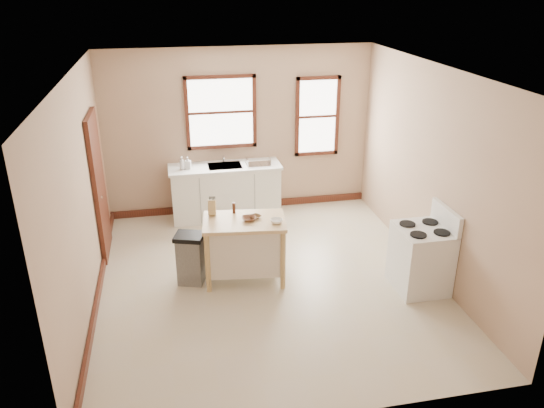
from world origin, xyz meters
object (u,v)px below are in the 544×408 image
(dish_rack, at_px, (258,162))
(knife_block, at_px, (212,208))
(soap_bottle_a, at_px, (182,163))
(gas_stove, at_px, (422,249))
(bowl_c, at_px, (277,221))
(kitchen_island, at_px, (245,250))
(bowl_b, at_px, (255,217))
(soap_bottle_b, at_px, (188,163))
(trash_bin, at_px, (191,259))
(pepper_grinder, at_px, (234,208))
(bowl_a, at_px, (249,219))

(dish_rack, relative_size, knife_block, 2.00)
(soap_bottle_a, bearing_deg, gas_stove, -18.49)
(bowl_c, bearing_deg, gas_stove, -15.46)
(kitchen_island, xyz_separation_m, bowl_b, (0.15, 0.03, 0.46))
(soap_bottle_b, height_order, gas_stove, gas_stove)
(soap_bottle_a, distance_m, knife_block, 1.81)
(soap_bottle_b, relative_size, bowl_c, 1.26)
(soap_bottle_a, distance_m, dish_rack, 1.25)
(bowl_b, relative_size, bowl_c, 0.89)
(soap_bottle_a, relative_size, bowl_c, 1.36)
(kitchen_island, xyz_separation_m, trash_bin, (-0.73, 0.05, -0.08))
(dish_rack, height_order, trash_bin, dish_rack)
(knife_block, relative_size, bowl_c, 1.25)
(kitchen_island, height_order, trash_bin, kitchen_island)
(kitchen_island, bearing_deg, trash_bin, -176.59)
(soap_bottle_b, bearing_deg, bowl_b, -52.73)
(pepper_grinder, bearing_deg, soap_bottle_b, 105.74)
(gas_stove, bearing_deg, bowl_c, 164.54)
(knife_block, relative_size, bowl_b, 1.40)
(dish_rack, xyz_separation_m, pepper_grinder, (-0.64, -1.77, -0.02))
(dish_rack, bearing_deg, gas_stove, -47.29)
(bowl_c, bearing_deg, bowl_a, 155.69)
(soap_bottle_b, xyz_separation_m, dish_rack, (1.16, -0.04, -0.05))
(dish_rack, relative_size, bowl_c, 2.50)
(kitchen_island, height_order, bowl_a, bowl_a)
(knife_block, height_order, gas_stove, gas_stove)
(soap_bottle_b, height_order, pepper_grinder, soap_bottle_b)
(bowl_c, distance_m, trash_bin, 1.27)
(trash_bin, bearing_deg, kitchen_island, 13.97)
(gas_stove, bearing_deg, pepper_grinder, 158.24)
(bowl_a, bearing_deg, soap_bottle_b, 107.82)
(soap_bottle_b, xyz_separation_m, bowl_a, (0.67, -2.08, -0.12))
(bowl_b, relative_size, trash_bin, 0.20)
(bowl_a, bearing_deg, bowl_c, -24.31)
(bowl_a, relative_size, gas_stove, 0.16)
(dish_rack, relative_size, trash_bin, 0.56)
(trash_bin, bearing_deg, gas_stove, 3.77)
(soap_bottle_a, relative_size, pepper_grinder, 1.45)
(gas_stove, bearing_deg, trash_bin, 166.26)
(kitchen_island, xyz_separation_m, knife_block, (-0.39, 0.25, 0.54))
(dish_rack, relative_size, bowl_b, 2.79)
(kitchen_island, relative_size, knife_block, 5.37)
(pepper_grinder, height_order, gas_stove, gas_stove)
(pepper_grinder, relative_size, gas_stove, 0.13)
(trash_bin, height_order, gas_stove, gas_stove)
(bowl_c, bearing_deg, soap_bottle_a, 116.67)
(kitchen_island, bearing_deg, gas_stove, -9.97)
(dish_rack, height_order, bowl_c, dish_rack)
(bowl_a, xyz_separation_m, trash_bin, (-0.78, 0.06, -0.54))
(pepper_grinder, bearing_deg, bowl_a, -59.50)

